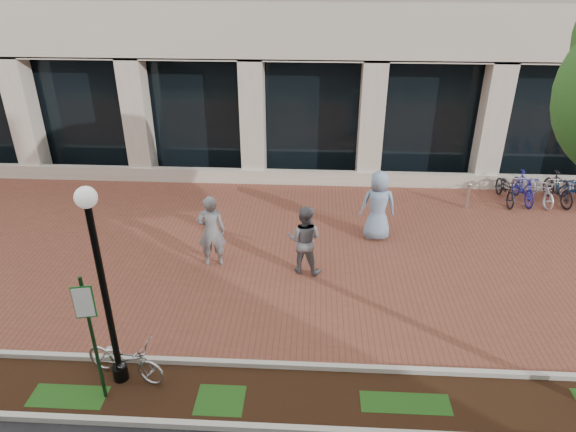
# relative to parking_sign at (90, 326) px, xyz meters

# --- Properties ---
(ground) EXTENTS (120.00, 120.00, 0.00)m
(ground) POSITION_rel_parking_sign_xyz_m (3.54, 5.43, -1.65)
(ground) COLOR black
(ground) RESTS_ON ground
(brick_plaza) EXTENTS (40.00, 9.00, 0.01)m
(brick_plaza) POSITION_rel_parking_sign_xyz_m (3.54, 5.43, -1.64)
(brick_plaza) COLOR brown
(brick_plaza) RESTS_ON ground
(planting_strip) EXTENTS (40.00, 1.50, 0.01)m
(planting_strip) POSITION_rel_parking_sign_xyz_m (3.54, 0.18, -1.64)
(planting_strip) COLOR black
(planting_strip) RESTS_ON ground
(curb_plaza_side) EXTENTS (40.00, 0.12, 0.12)m
(curb_plaza_side) POSITION_rel_parking_sign_xyz_m (3.54, 0.93, -1.59)
(curb_plaza_side) COLOR #BABAAF
(curb_plaza_side) RESTS_ON ground
(curb_street_side) EXTENTS (40.00, 0.12, 0.12)m
(curb_street_side) POSITION_rel_parking_sign_xyz_m (3.54, -0.57, -1.59)
(curb_street_side) COLOR #BABAAF
(curb_street_side) RESTS_ON ground
(parking_sign) EXTENTS (0.34, 0.07, 2.61)m
(parking_sign) POSITION_rel_parking_sign_xyz_m (0.00, 0.00, 0.00)
(parking_sign) COLOR #143819
(parking_sign) RESTS_ON ground
(lamppost) EXTENTS (0.36, 0.36, 3.98)m
(lamppost) POSITION_rel_parking_sign_xyz_m (0.13, 0.47, 0.61)
(lamppost) COLOR black
(lamppost) RESTS_ON ground
(locked_bicycle) EXTENTS (1.77, 1.05, 0.88)m
(locked_bicycle) POSITION_rel_parking_sign_xyz_m (0.23, 0.54, -1.21)
(locked_bicycle) COLOR #BBBCC0
(locked_bicycle) RESTS_ON ground
(pedestrian_left) EXTENTS (0.78, 0.59, 1.94)m
(pedestrian_left) POSITION_rel_parking_sign_xyz_m (1.13, 4.59, -0.67)
(pedestrian_left) COLOR slate
(pedestrian_left) RESTS_ON ground
(pedestrian_mid) EXTENTS (1.01, 0.86, 1.81)m
(pedestrian_mid) POSITION_rel_parking_sign_xyz_m (3.48, 4.40, -0.74)
(pedestrian_mid) COLOR slate
(pedestrian_mid) RESTS_ON ground
(pedestrian_right) EXTENTS (1.02, 0.70, 2.01)m
(pedestrian_right) POSITION_rel_parking_sign_xyz_m (5.46, 6.24, -0.64)
(pedestrian_right) COLOR #7B97B8
(pedestrian_right) RESTS_ON ground
(bollard) EXTENTS (0.12, 0.12, 0.87)m
(bollard) POSITION_rel_parking_sign_xyz_m (8.52, 8.32, -1.21)
(bollard) COLOR silver
(bollard) RESTS_ON ground
(bike_rack_cluster) EXTENTS (4.16, 1.81, 1.00)m
(bike_rack_cluster) POSITION_rel_parking_sign_xyz_m (11.52, 8.90, -1.18)
(bike_rack_cluster) COLOR black
(bike_rack_cluster) RESTS_ON ground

